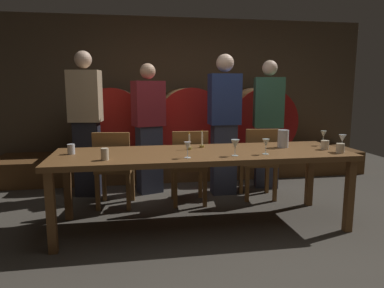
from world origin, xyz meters
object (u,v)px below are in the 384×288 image
(dining_table, at_px, (203,158))
(cup_far_right, at_px, (340,148))
(guest_center_right, at_px, (224,123))
(pitcher, at_px, (283,139))
(wine_glass_far_left, at_px, (188,147))
(wine_glass_right, at_px, (342,139))
(cup_center_right, at_px, (325,145))
(guest_far_right, at_px, (268,124))
(chair_right, at_px, (260,160))
(candle_right, at_px, (202,143))
(cup_center_left, at_px, (105,154))
(chair_center, at_px, (189,164))
(guest_far_left, at_px, (86,123))
(wine_barrel_left, at_px, (113,122))
(wine_barrel_right, at_px, (255,120))
(cup_far_left, at_px, (71,149))
(wine_barrel_center, at_px, (187,121))
(wine_glass_center, at_px, (266,143))
(candle_left, at_px, (189,145))
(chair_left, at_px, (114,166))
(wine_glass_far_right, at_px, (323,135))
(guest_center_left, at_px, (149,128))
(wine_glass_left, at_px, (235,145))

(dining_table, distance_m, cup_far_right, 1.31)
(guest_center_right, xyz_separation_m, pitcher, (0.40, -0.89, -0.07))
(wine_glass_far_left, bearing_deg, cup_far_right, -0.70)
(wine_glass_right, distance_m, cup_center_right, 0.18)
(guest_far_right, height_order, cup_center_right, guest_far_right)
(dining_table, height_order, chair_right, chair_right)
(candle_right, xyz_separation_m, cup_center_left, (-0.95, -0.48, 0.00))
(chair_center, distance_m, guest_far_left, 1.39)
(chair_right, distance_m, pitcher, 0.68)
(wine_glass_far_left, bearing_deg, wine_glass_right, 2.48)
(wine_barrel_left, bearing_deg, cup_center_right, -43.95)
(wine_barrel_right, xyz_separation_m, wine_glass_far_left, (-1.45, -2.29, -0.00))
(wine_barrel_left, bearing_deg, guest_center_right, -35.93)
(dining_table, bearing_deg, cup_far_left, 175.91)
(wine_barrel_right, height_order, cup_center_left, wine_barrel_right)
(cup_center_right, bearing_deg, guest_far_left, 152.59)
(wine_barrel_center, xyz_separation_m, wine_glass_center, (0.39, -2.25, -0.00))
(chair_right, height_order, candle_left, candle_left)
(guest_far_right, bearing_deg, candle_left, 52.66)
(wine_barrel_right, bearing_deg, cup_far_right, -89.54)
(cup_far_left, xyz_separation_m, cup_center_right, (2.47, -0.17, -0.00))
(guest_center_right, distance_m, candle_right, 0.88)
(wine_glass_far_left, bearing_deg, wine_barrel_right, 57.77)
(guest_far_right, bearing_deg, chair_left, 26.91)
(chair_right, height_order, pitcher, pitcher)
(guest_center_right, distance_m, wine_glass_far_right, 1.21)
(chair_center, bearing_deg, cup_far_left, 26.20)
(chair_center, distance_m, guest_center_right, 0.75)
(cup_center_right, bearing_deg, wine_glass_center, -168.57)
(wine_barrel_right, bearing_deg, chair_left, -147.61)
(cup_far_left, bearing_deg, wine_glass_far_left, -18.65)
(guest_center_left, height_order, cup_far_left, guest_center_left)
(chair_left, relative_size, cup_center_right, 9.60)
(pitcher, bearing_deg, chair_right, 92.53)
(wine_glass_center, relative_size, cup_far_left, 1.52)
(wine_barrel_left, relative_size, candle_right, 5.31)
(wine_glass_right, height_order, cup_center_right, wine_glass_right)
(candle_left, height_order, wine_glass_center, candle_left)
(guest_center_right, bearing_deg, guest_far_left, -8.01)
(wine_barrel_center, bearing_deg, dining_table, -94.60)
(chair_left, distance_m, wine_glass_far_left, 1.22)
(chair_center, bearing_deg, wine_glass_left, 109.91)
(chair_center, xyz_separation_m, guest_far_left, (-1.20, 0.57, 0.44))
(guest_center_left, relative_size, cup_far_left, 17.41)
(wine_barrel_right, xyz_separation_m, wine_glass_center, (-0.70, -2.25, -0.00))
(wine_glass_right, bearing_deg, wine_glass_far_right, 88.53)
(guest_center_right, bearing_deg, wine_glass_right, 124.98)
(wine_glass_left, bearing_deg, guest_center_left, 116.29)
(guest_far_right, relative_size, candle_left, 9.44)
(wine_barrel_left, height_order, chair_left, wine_barrel_left)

